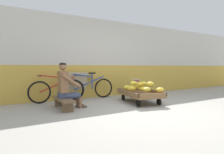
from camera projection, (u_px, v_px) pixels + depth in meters
The scene contains 12 objects.
ground_plane at pixel (151, 111), 4.55m from camera, with size 80.00×80.00×0.00m, color #A39E93.
back_wall at pixel (98, 58), 6.83m from camera, with size 16.00×0.30×2.66m.
banana_cart at pixel (140, 94), 5.65m from camera, with size 1.11×1.58×0.36m.
banana_pile at pixel (140, 87), 5.57m from camera, with size 0.74×1.23×0.27m.
low_bench at pixel (63, 101), 4.80m from camera, with size 0.34×1.11×0.27m.
vendor_seated at pixel (67, 86), 4.82m from camera, with size 0.69×0.49×1.14m.
plastic_crate at pixel (136, 92), 6.82m from camera, with size 0.36×0.28×0.30m.
weighing_scale at pixel (136, 84), 6.80m from camera, with size 0.30×0.30×0.29m.
bicycle_near_left at pixel (58, 90), 5.73m from camera, with size 1.66×0.48×0.86m.
bicycle_far_left at pixel (89, 88), 6.32m from camera, with size 1.66×0.48×0.86m.
sign_board at pixel (76, 86), 6.28m from camera, with size 0.70×0.26×0.87m.
shopping_bag at pixel (146, 94), 6.53m from camera, with size 0.18×0.12×0.24m, color silver.
Camera 1 is at (-3.10, -3.39, 1.04)m, focal length 31.33 mm.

